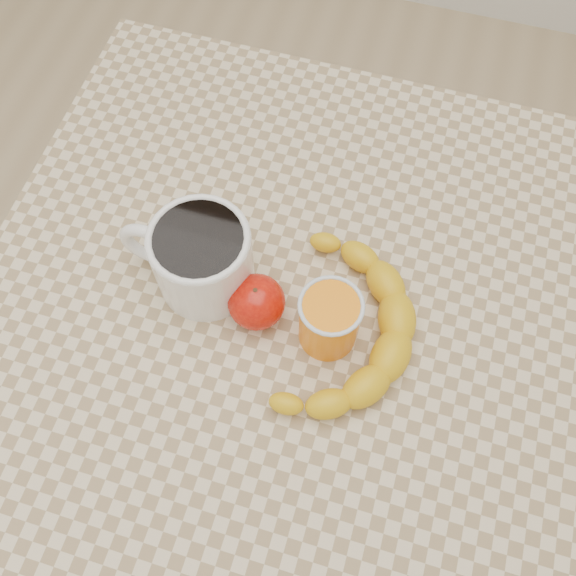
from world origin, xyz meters
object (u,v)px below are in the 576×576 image
(orange_juice_glass, at_px, (329,320))
(coffee_mug, at_px, (200,256))
(table, at_px, (288,322))
(banana, at_px, (342,330))
(apple, at_px, (256,302))

(orange_juice_glass, bearing_deg, coffee_mug, 169.47)
(table, height_order, banana, banana)
(coffee_mug, relative_size, apple, 2.39)
(coffee_mug, bearing_deg, apple, -19.39)
(banana, bearing_deg, table, 161.79)
(coffee_mug, relative_size, banana, 0.55)
(coffee_mug, bearing_deg, orange_juice_glass, -10.53)
(table, bearing_deg, orange_juice_glass, -31.92)
(table, distance_m, coffee_mug, 0.18)
(apple, xyz_separation_m, banana, (0.11, -0.00, -0.01))
(orange_juice_glass, distance_m, banana, 0.03)
(coffee_mug, distance_m, apple, 0.09)
(apple, bearing_deg, orange_juice_glass, -2.29)
(coffee_mug, xyz_separation_m, apple, (0.08, -0.03, -0.02))
(table, xyz_separation_m, banana, (0.08, -0.04, 0.11))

